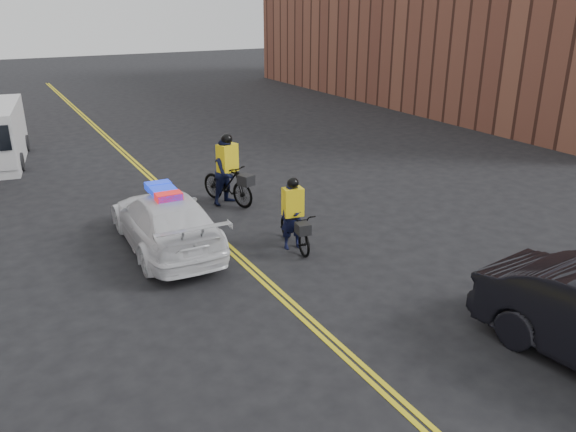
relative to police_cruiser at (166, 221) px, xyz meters
The scene contains 7 objects.
ground 4.33m from the police_cruiser, 71.78° to the right, with size 120.00×120.00×0.00m, color black.
center_line_left 4.20m from the police_cruiser, 72.38° to the left, with size 0.10×60.00×0.01m, color yellow.
center_line_right 4.25m from the police_cruiser, 70.30° to the left, with size 0.10×60.00×0.01m, color yellow.
building_across 27.60m from the police_cruiser, 30.87° to the left, with size 12.00×30.00×11.00m, color brown.
police_cruiser is the anchor object (origin of this frame).
cyclist_near 3.21m from the police_cruiser, 29.64° to the right, with size 0.92×1.98×1.87m.
cyclist_far 3.55m from the police_cruiser, 40.32° to the left, with size 1.31×2.26×2.20m.
Camera 1 is at (-5.00, -8.94, 5.91)m, focal length 35.00 mm.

